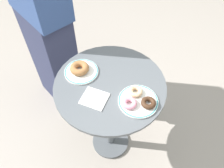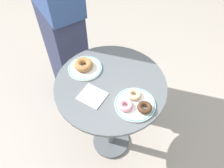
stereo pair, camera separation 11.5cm
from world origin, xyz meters
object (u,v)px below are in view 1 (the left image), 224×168
at_px(cafe_table, 110,105).
at_px(plate_left, 81,72).
at_px(donut_chocolate, 148,103).
at_px(person_figure, 42,15).
at_px(plate_right, 138,101).
at_px(donut_cinnamon, 80,68).
at_px(donut_glazed, 136,91).
at_px(paper_napkin, 94,99).
at_px(donut_pink_frosted, 129,103).

distance_m(cafe_table, plate_left, 0.28).
xyz_separation_m(donut_chocolate, person_figure, (-0.85, 0.27, 0.06)).
distance_m(plate_right, donut_cinnamon, 0.37).
bearing_deg(plate_right, donut_glazed, 128.05).
height_order(paper_napkin, person_figure, person_figure).
distance_m(plate_right, person_figure, 0.84).
relative_size(donut_cinnamon, donut_pink_frosted, 1.43).
relative_size(cafe_table, plate_left, 3.87).
relative_size(cafe_table, donut_cinnamon, 6.96).
relative_size(plate_left, donut_cinnamon, 1.80).
height_order(cafe_table, donut_glazed, donut_glazed).
bearing_deg(donut_pink_frosted, plate_left, 166.73).
distance_m(donut_cinnamon, donut_glazed, 0.33).
height_order(donut_pink_frosted, person_figure, person_figure).
relative_size(paper_napkin, person_figure, 0.08).
bearing_deg(donut_chocolate, plate_right, -177.87).
bearing_deg(donut_cinnamon, cafe_table, -0.95).
bearing_deg(plate_right, paper_napkin, -157.15).
relative_size(donut_pink_frosted, person_figure, 0.04).
bearing_deg(paper_napkin, donut_chocolate, 18.95).
distance_m(cafe_table, plate_right, 0.28).
bearing_deg(plate_right, donut_chocolate, 2.13).
relative_size(donut_chocolate, person_figure, 0.04).
xyz_separation_m(donut_cinnamon, donut_glazed, (0.33, 0.00, -0.01)).
relative_size(donut_cinnamon, paper_napkin, 0.83).
xyz_separation_m(donut_chocolate, paper_napkin, (-0.25, -0.09, -0.02)).
bearing_deg(paper_napkin, plate_right, 22.85).
xyz_separation_m(cafe_table, donut_pink_frosted, (0.15, -0.08, 0.23)).
bearing_deg(donut_chocolate, person_figure, 162.32).
bearing_deg(plate_left, donut_chocolate, -4.58).
distance_m(plate_left, donut_pink_frosted, 0.34).
xyz_separation_m(plate_left, plate_right, (0.36, -0.03, 0.00)).
bearing_deg(plate_right, donut_pink_frosted, -124.65).
height_order(cafe_table, paper_napkin, paper_napkin).
xyz_separation_m(plate_right, donut_glazed, (-0.03, 0.04, 0.02)).
xyz_separation_m(plate_left, person_figure, (-0.44, 0.24, 0.08)).
bearing_deg(person_figure, cafe_table, -20.87).
relative_size(plate_left, plate_right, 0.93).
bearing_deg(cafe_table, donut_cinnamon, 179.05).
height_order(donut_chocolate, person_figure, person_figure).
distance_m(cafe_table, paper_napkin, 0.25).
xyz_separation_m(plate_right, donut_chocolate, (0.05, 0.00, 0.02)).
xyz_separation_m(cafe_table, plate_right, (0.18, -0.04, 0.21)).
bearing_deg(donut_glazed, paper_napkin, -143.54).
relative_size(cafe_table, donut_pink_frosted, 9.93).
bearing_deg(donut_cinnamon, donut_chocolate, -5.20).
height_order(plate_right, donut_cinnamon, donut_cinnamon).
bearing_deg(plate_right, cafe_table, 168.34).
height_order(plate_left, donut_glazed, donut_glazed).
bearing_deg(paper_napkin, plate_left, 142.14).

